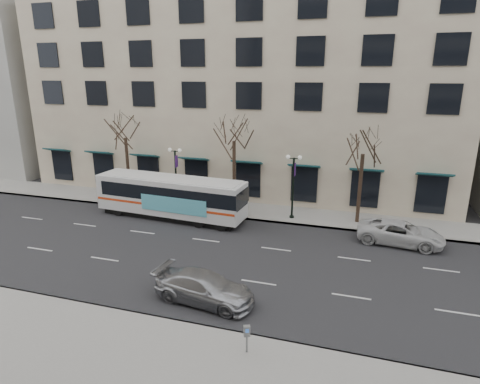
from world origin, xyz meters
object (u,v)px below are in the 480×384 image
at_px(white_pickup, 401,233).
at_px(lamp_post_right, 293,184).
at_px(tree_far_left, 125,127).
at_px(silver_car, 204,287).
at_px(tree_far_mid, 234,129).
at_px(city_bus, 171,196).
at_px(tree_far_right, 364,141).
at_px(lamp_post_left, 176,175).
at_px(pay_station, 247,333).

bearing_deg(white_pickup, lamp_post_right, 78.84).
height_order(tree_far_left, silver_car, tree_far_left).
xyz_separation_m(tree_far_mid, city_bus, (-4.30, -3.01, -5.08)).
bearing_deg(tree_far_right, city_bus, -168.11).
distance_m(city_bus, silver_car, 12.90).
bearing_deg(tree_far_right, lamp_post_right, -173.15).
relative_size(tree_far_mid, lamp_post_left, 1.64).
relative_size(lamp_post_left, pay_station, 4.19).
bearing_deg(tree_far_right, pay_station, -103.15).
height_order(silver_car, white_pickup, white_pickup).
bearing_deg(lamp_post_left, lamp_post_right, 0.00).
height_order(tree_far_mid, pay_station, tree_far_mid).
relative_size(tree_far_left, silver_car, 1.58).
height_order(tree_far_right, white_pickup, tree_far_right).
xyz_separation_m(tree_far_right, lamp_post_right, (-4.99, -0.60, -3.48)).
height_order(tree_far_left, city_bus, tree_far_left).
bearing_deg(lamp_post_right, pay_station, -86.48).
xyz_separation_m(white_pickup, pay_station, (-6.87, -13.95, 0.27)).
distance_m(tree_far_left, tree_far_mid, 10.00).
xyz_separation_m(tree_far_right, city_bus, (-14.30, -3.01, -4.60)).
relative_size(lamp_post_right, city_bus, 0.42).
bearing_deg(city_bus, tree_far_left, 156.28).
xyz_separation_m(tree_far_left, pay_station, (16.02, -17.04, -5.65)).
bearing_deg(white_pickup, tree_far_left, 88.67).
relative_size(tree_far_left, city_bus, 0.67).
relative_size(tree_far_left, lamp_post_right, 1.60).
bearing_deg(lamp_post_right, lamp_post_left, 180.00).
height_order(silver_car, pay_station, silver_car).
height_order(city_bus, white_pickup, city_bus).
xyz_separation_m(tree_far_mid, tree_far_right, (10.00, -0.00, -0.48)).
bearing_deg(lamp_post_left, silver_car, -59.27).
xyz_separation_m(tree_far_mid, silver_car, (2.81, -13.72, -6.14)).
bearing_deg(city_bus, white_pickup, 3.86).
distance_m(tree_far_right, silver_car, 16.49).
height_order(tree_far_left, tree_far_mid, tree_far_mid).
bearing_deg(pay_station, silver_car, 111.27).
relative_size(tree_far_right, pay_station, 6.48).
distance_m(tree_far_left, city_bus, 8.08).
height_order(lamp_post_right, white_pickup, lamp_post_right).
bearing_deg(tree_far_right, lamp_post_left, -177.71).
bearing_deg(city_bus, lamp_post_right, 18.64).
relative_size(lamp_post_right, pay_station, 4.19).
height_order(lamp_post_left, city_bus, lamp_post_left).
bearing_deg(tree_far_right, tree_far_left, 180.00).
bearing_deg(white_pickup, tree_far_right, 49.47).
bearing_deg(lamp_post_left, pay_station, -56.18).
relative_size(tree_far_mid, lamp_post_right, 1.64).
xyz_separation_m(lamp_post_left, pay_station, (11.01, -16.44, -1.89)).
height_order(lamp_post_right, silver_car, lamp_post_right).
xyz_separation_m(tree_far_right, white_pickup, (2.89, -3.09, -5.64)).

